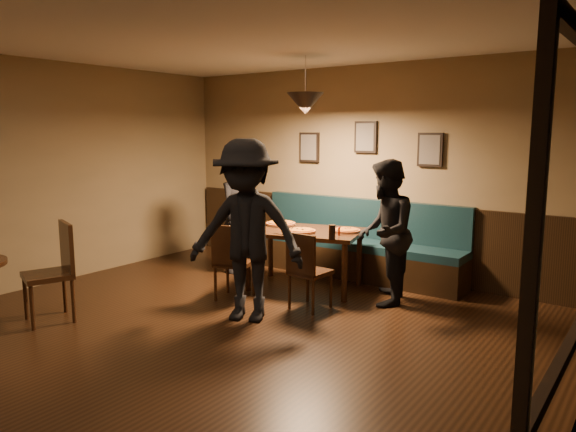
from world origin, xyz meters
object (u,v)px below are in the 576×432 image
(chair_near_left, at_px, (234,261))
(diner_front, at_px, (246,231))
(diner_left, at_px, (235,216))
(diner_right, at_px, (385,232))
(dining_table, at_px, (305,259))
(tabasco_bottle, at_px, (339,231))
(cafe_chair_far, at_px, (47,273))
(booth_bench, at_px, (354,239))
(chair_near_right, at_px, (310,270))
(soda_glass, at_px, (332,232))

(chair_near_left, bearing_deg, diner_front, -56.41)
(diner_front, bearing_deg, diner_left, 113.80)
(diner_right, bearing_deg, dining_table, -108.58)
(tabasco_bottle, bearing_deg, chair_near_left, -141.34)
(diner_left, bearing_deg, diner_right, -104.11)
(dining_table, height_order, cafe_chair_far, cafe_chair_far)
(booth_bench, bearing_deg, chair_near_right, -79.80)
(dining_table, bearing_deg, tabasco_bottle, -21.46)
(booth_bench, bearing_deg, soda_glass, -73.14)
(chair_near_right, bearing_deg, diner_right, 52.47)
(chair_near_left, distance_m, chair_near_right, 0.94)
(cafe_chair_far, bearing_deg, booth_bench, -97.01)
(chair_near_left, bearing_deg, cafe_chair_far, -138.98)
(diner_left, relative_size, diner_right, 0.96)
(chair_near_right, distance_m, soda_glass, 0.50)
(diner_left, xyz_separation_m, diner_right, (2.30, -0.10, 0.03))
(booth_bench, distance_m, cafe_chair_far, 3.75)
(booth_bench, relative_size, chair_near_left, 3.39)
(diner_left, relative_size, cafe_chair_far, 1.55)
(chair_near_left, distance_m, cafe_chair_far, 1.98)
(dining_table, height_order, diner_front, diner_front)
(soda_glass, distance_m, tabasco_bottle, 0.25)
(diner_left, distance_m, tabasco_bottle, 1.77)
(soda_glass, bearing_deg, cafe_chair_far, -132.66)
(chair_near_left, xyz_separation_m, chair_near_right, (0.91, 0.21, -0.02))
(diner_left, bearing_deg, tabasco_bottle, -107.93)
(chair_near_left, relative_size, diner_right, 0.54)
(chair_near_left, height_order, diner_left, diner_left)
(dining_table, height_order, chair_near_left, chair_near_left)
(booth_bench, distance_m, diner_front, 2.17)
(dining_table, height_order, diner_right, diner_right)
(soda_glass, bearing_deg, diner_front, -113.51)
(chair_near_left, distance_m, diner_right, 1.75)
(diner_front, bearing_deg, tabasco_bottle, 52.25)
(diner_front, bearing_deg, cafe_chair_far, -163.32)
(dining_table, relative_size, cafe_chair_far, 1.35)
(chair_near_left, bearing_deg, booth_bench, 51.14)
(chair_near_left, bearing_deg, diner_left, 113.10)
(cafe_chair_far, bearing_deg, diner_right, -115.08)
(tabasco_bottle, distance_m, cafe_chair_far, 3.16)
(chair_near_right, bearing_deg, tabasco_bottle, 90.60)
(diner_left, bearing_deg, soda_glass, -115.11)
(dining_table, distance_m, tabasco_bottle, 0.67)
(diner_right, relative_size, diner_front, 0.88)
(diner_right, bearing_deg, cafe_chair_far, -65.27)
(dining_table, bearing_deg, diner_front, -98.57)
(diner_front, xyz_separation_m, soda_glass, (0.43, 0.98, -0.11))
(chair_near_left, xyz_separation_m, cafe_chair_far, (-1.03, -1.69, 0.06))
(diner_right, relative_size, tabasco_bottle, 14.60)
(diner_front, bearing_deg, dining_table, 75.74)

